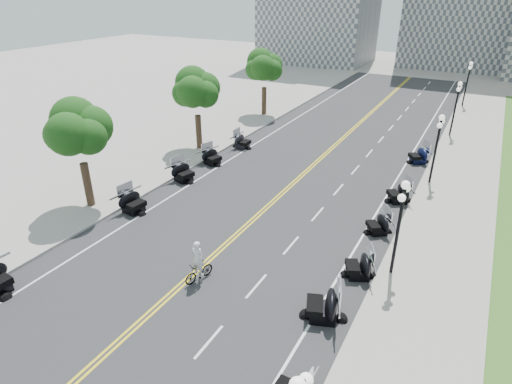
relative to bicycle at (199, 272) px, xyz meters
The scene contains 41 objects.
ground 1.15m from the bicycle, 120.79° to the left, with size 160.00×160.00×0.00m, color gray.
road 10.92m from the bicycle, 92.81° to the left, with size 16.00×90.00×0.01m, color #333335.
centerline_yellow_a 10.93m from the bicycle, 93.44° to the left, with size 0.12×90.00×0.00m, color yellow.
centerline_yellow_b 10.92m from the bicycle, 92.18° to the left, with size 0.12×90.00×0.00m, color yellow.
edge_line_north 12.38m from the bicycle, 61.71° to the left, with size 0.12×90.00×0.00m, color white.
edge_line_south 12.93m from the bicycle, 122.47° to the left, with size 0.12×90.00×0.00m, color white.
lane_dash_5 4.12m from the bicycle, 49.34° to the right, with size 0.12×2.00×0.00m, color white.
lane_dash_6 2.85m from the bicycle, 18.59° to the left, with size 0.12×2.00×0.00m, color white.
lane_dash_7 5.60m from the bicycle, 61.44° to the left, with size 0.12×2.00×0.00m, color white.
lane_dash_8 9.30m from the bicycle, 73.32° to the left, with size 0.12×2.00×0.00m, color white.
lane_dash_9 13.18m from the bicycle, 78.32° to the left, with size 0.12×2.00×0.00m, color white.
lane_dash_10 17.11m from the bicycle, 81.03° to the left, with size 0.12×2.00×0.00m, color white.
lane_dash_11 21.07m from the bicycle, 82.73° to the left, with size 0.12×2.00×0.00m, color white.
lane_dash_12 25.04m from the bicycle, 83.89° to the left, with size 0.12×2.00×0.00m, color white.
lane_dash_13 29.02m from the bicycle, 84.73° to the left, with size 0.12×2.00×0.00m, color white.
lane_dash_14 33.01m from the bicycle, 85.37° to the left, with size 0.12×2.00×0.00m, color white.
lane_dash_15 37.00m from the bicycle, 85.87° to the left, with size 0.12×2.00×0.00m, color white.
lane_dash_16 40.99m from the bicycle, 86.27° to the left, with size 0.12×2.00×0.00m, color white.
lane_dash_17 44.98m from the bicycle, 86.60° to the left, with size 0.12×2.00×0.00m, color white.
lane_dash_18 48.97m from the bicycle, 86.88° to the left, with size 0.12×2.00×0.00m, color white.
lane_dash_19 52.97m from the bicycle, 87.12° to the left, with size 0.12×2.00×0.00m, color white.
sidewalk_north 14.77m from the bicycle, 47.56° to the left, with size 5.00×90.00×0.15m, color #9E9991.
sidewalk_south 15.51m from the bicycle, 135.36° to the left, with size 5.00×90.00×0.15m, color #9E9991.
street_lamp_2 9.67m from the bicycle, 31.26° to the left, with size 0.50×1.20×4.90m, color black, non-canonical shape.
street_lamp_3 18.84m from the bicycle, 64.48° to the left, with size 0.50×1.20×4.90m, color black, non-canonical shape.
street_lamp_4 30.08m from the bicycle, 74.40° to the left, with size 0.50×1.20×4.90m, color black, non-canonical shape.
street_lamp_5 41.74m from the bicycle, 78.84° to the left, with size 0.50×1.20×4.90m, color black, non-canonical shape.
tree_2 11.73m from the bicycle, 164.62° to the left, with size 4.80×4.80×9.20m, color #235619, non-canonical shape.
tree_3 18.74m from the bicycle, 125.27° to the left, with size 4.80×4.80×9.20m, color #235619, non-canonical shape.
tree_4 29.20m from the bicycle, 111.39° to the left, with size 4.80×4.80×9.20m, color #235619, non-canonical shape.
motorcycle_n_5 6.19m from the bicycle, ahead, with size 2.20×2.20×1.54m, color black, non-canonical shape.
motorcycle_n_6 7.78m from the bicycle, 30.74° to the left, with size 1.94×1.94×1.36m, color black, non-canonical shape.
motorcycle_n_7 10.67m from the bicycle, 52.56° to the left, with size 1.80×1.80×1.26m, color black, non-canonical shape.
motorcycle_n_8 14.62m from the bicycle, 62.87° to the left, with size 1.99×1.99×1.39m, color black, non-canonical shape.
motorcycle_n_10 21.70m from the bicycle, 72.31° to the left, with size 1.99×1.99×1.39m, color black, non-canonical shape.
motorcycle_s_6 8.47m from the bicycle, 154.27° to the left, with size 2.09×2.09×1.47m, color black, non-canonical shape.
motorcycle_s_7 11.82m from the bicycle, 130.83° to the left, with size 2.06×2.06×1.44m, color black, non-canonical shape.
motorcycle_s_8 14.72m from the bicycle, 121.37° to the left, with size 1.95×1.95×1.36m, color black, non-canonical shape.
motorcycle_s_9 18.46m from the bicycle, 113.73° to the left, with size 1.94×1.94×1.36m, color black, non-canonical shape.
bicycle is the anchor object (origin of this frame).
cyclist_rider 1.42m from the bicycle, ahead, with size 0.68×0.44×1.85m, color white.
Camera 1 is at (10.97, -14.30, 13.02)m, focal length 30.00 mm.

